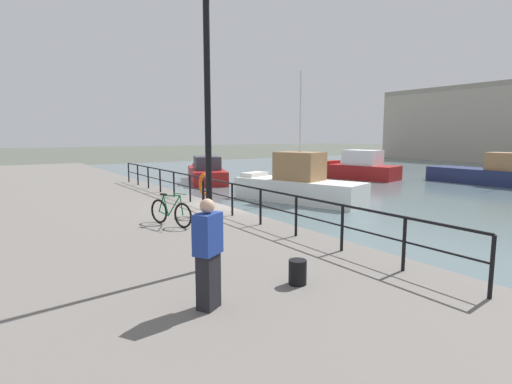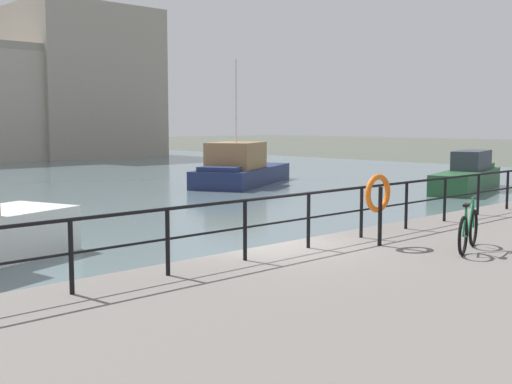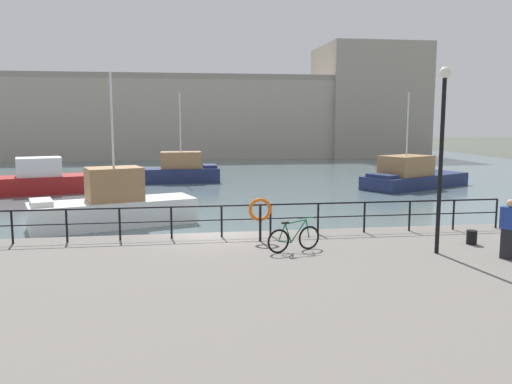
# 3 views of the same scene
# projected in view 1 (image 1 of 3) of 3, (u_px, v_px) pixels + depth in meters

# --- Properties ---
(ground_plane) EXTENTS (240.00, 240.00, 0.00)m
(ground_plane) POSITION_uv_depth(u_px,v_px,m) (225.00, 233.00, 15.45)
(ground_plane) COLOR #4C5147
(quay_promenade) EXTENTS (56.00, 13.00, 1.06)m
(quay_promenade) POSITION_uv_depth(u_px,v_px,m) (29.00, 244.00, 11.83)
(quay_promenade) COLOR slate
(quay_promenade) RESTS_ON ground_plane
(moored_green_narrowboat) EXTENTS (7.77, 4.50, 7.04)m
(moored_green_narrowboat) POSITION_uv_depth(u_px,v_px,m) (298.00, 184.00, 22.63)
(moored_green_narrowboat) COLOR white
(moored_green_narrowboat) RESTS_ON water_basin
(moored_harbor_tender) EXTENTS (8.94, 2.68, 6.96)m
(moored_harbor_tender) POSITION_uv_depth(u_px,v_px,m) (495.00, 174.00, 30.15)
(moored_harbor_tender) COLOR navy
(moored_harbor_tender) RESTS_ON water_basin
(moored_blue_motorboat) EXTENTS (7.73, 4.97, 6.27)m
(moored_blue_motorboat) POSITION_uv_depth(u_px,v_px,m) (207.00, 172.00, 32.06)
(moored_blue_motorboat) COLOR maroon
(moored_blue_motorboat) RESTS_ON water_basin
(moored_white_yacht) EXTENTS (6.90, 4.21, 2.41)m
(moored_white_yacht) POSITION_uv_depth(u_px,v_px,m) (360.00, 168.00, 34.45)
(moored_white_yacht) COLOR maroon
(moored_white_yacht) RESTS_ON water_basin
(quay_railing) EXTENTS (19.83, 0.07, 1.08)m
(quay_railing) POSITION_uv_depth(u_px,v_px,m) (209.00, 188.00, 14.65)
(quay_railing) COLOR black
(quay_railing) RESTS_ON quay_promenade
(parked_bicycle) EXTENTS (1.70, 0.62, 0.98)m
(parked_bicycle) POSITION_uv_depth(u_px,v_px,m) (171.00, 212.00, 11.85)
(parked_bicycle) COLOR black
(parked_bicycle) RESTS_ON quay_promenade
(mooring_bollard) EXTENTS (0.32, 0.32, 0.44)m
(mooring_bollard) POSITION_uv_depth(u_px,v_px,m) (298.00, 272.00, 7.20)
(mooring_bollard) COLOR black
(mooring_bollard) RESTS_ON quay_promenade
(life_ring_stand) EXTENTS (0.75, 0.16, 1.40)m
(life_ring_stand) POSITION_uv_depth(u_px,v_px,m) (205.00, 186.00, 13.23)
(life_ring_stand) COLOR black
(life_ring_stand) RESTS_ON quay_promenade
(quay_lamp_post) EXTENTS (0.32, 0.32, 5.34)m
(quay_lamp_post) POSITION_uv_depth(u_px,v_px,m) (207.00, 95.00, 7.62)
(quay_lamp_post) COLOR black
(quay_lamp_post) RESTS_ON quay_promenade
(standing_person) EXTENTS (0.47, 0.52, 1.69)m
(standing_person) POSITION_uv_depth(u_px,v_px,m) (208.00, 253.00, 6.11)
(standing_person) COLOR black
(standing_person) RESTS_ON quay_promenade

